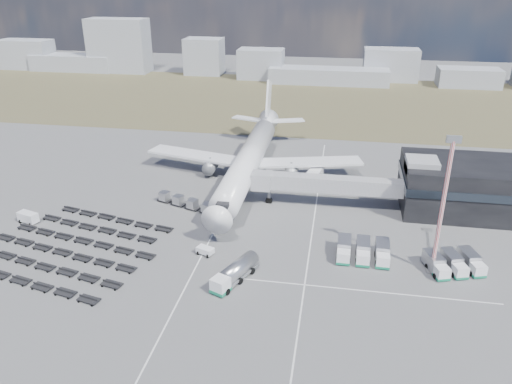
# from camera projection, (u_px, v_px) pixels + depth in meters

# --- Properties ---
(ground) EXTENTS (420.00, 420.00, 0.00)m
(ground) POSITION_uv_depth(u_px,v_px,m) (216.00, 250.00, 86.73)
(ground) COLOR #565659
(ground) RESTS_ON ground
(grass_strip) EXTENTS (420.00, 90.00, 0.01)m
(grass_strip) POSITION_uv_depth(u_px,v_px,m) (287.00, 100.00, 185.65)
(grass_strip) COLOR #4B4A2D
(grass_strip) RESTS_ON ground
(lane_markings) EXTENTS (47.12, 110.00, 0.01)m
(lane_markings) POSITION_uv_depth(u_px,v_px,m) (274.00, 246.00, 87.92)
(lane_markings) COLOR silver
(lane_markings) RESTS_ON ground
(terminal) EXTENTS (30.40, 16.40, 11.00)m
(terminal) POSITION_uv_depth(u_px,v_px,m) (479.00, 186.00, 98.75)
(terminal) COLOR black
(terminal) RESTS_ON ground
(jet_bridge) EXTENTS (30.30, 3.80, 7.05)m
(jet_bridge) POSITION_uv_depth(u_px,v_px,m) (317.00, 184.00, 100.57)
(jet_bridge) COLOR #939399
(jet_bridge) RESTS_ON ground
(airliner) EXTENTS (51.59, 64.53, 17.62)m
(airliner) POSITION_uv_depth(u_px,v_px,m) (250.00, 158.00, 113.68)
(airliner) COLOR white
(airliner) RESTS_ON ground
(skyline) EXTENTS (296.20, 23.65, 24.04)m
(skyline) POSITION_uv_depth(u_px,v_px,m) (296.00, 63.00, 218.31)
(skyline) COLOR #999DA7
(skyline) RESTS_ON ground
(fuel_tanker) EXTENTS (6.25, 10.01, 3.18)m
(fuel_tanker) POSITION_uv_depth(u_px,v_px,m) (235.00, 273.00, 77.33)
(fuel_tanker) COLOR white
(fuel_tanker) RESTS_ON ground
(pushback_tug) EXTENTS (3.29, 2.58, 1.35)m
(pushback_tug) POSITION_uv_depth(u_px,v_px,m) (205.00, 251.00, 85.03)
(pushback_tug) COLOR white
(pushback_tug) RESTS_ON ground
(utility_van) EXTENTS (4.35, 2.91, 2.16)m
(utility_van) POSITION_uv_depth(u_px,v_px,m) (28.00, 218.00, 95.47)
(utility_van) COLOR white
(utility_van) RESTS_ON ground
(catering_truck) EXTENTS (4.19, 7.34, 3.17)m
(catering_truck) POSITION_uv_depth(u_px,v_px,m) (314.00, 178.00, 112.26)
(catering_truck) COLOR white
(catering_truck) RESTS_ON ground
(service_trucks_near) EXTENTS (8.73, 6.67, 2.62)m
(service_trucks_near) POSITION_uv_depth(u_px,v_px,m) (363.00, 251.00, 83.62)
(service_trucks_near) COLOR white
(service_trucks_near) RESTS_ON ground
(service_trucks_far) EXTENTS (9.65, 8.33, 2.49)m
(service_trucks_far) POSITION_uv_depth(u_px,v_px,m) (454.00, 263.00, 80.28)
(service_trucks_far) COLOR white
(service_trucks_far) RESTS_ON ground
(uld_row) EXTENTS (13.62, 6.68, 1.92)m
(uld_row) POSITION_uv_depth(u_px,v_px,m) (185.00, 202.00, 101.67)
(uld_row) COLOR black
(uld_row) RESTS_ON ground
(baggage_dollies) EXTENTS (33.27, 30.27, 0.79)m
(baggage_dollies) POSITION_uv_depth(u_px,v_px,m) (70.00, 247.00, 86.92)
(baggage_dollies) COLOR black
(baggage_dollies) RESTS_ON ground
(floodlight_mast) EXTENTS (2.13, 1.77, 22.88)m
(floodlight_mast) POSITION_uv_depth(u_px,v_px,m) (442.00, 208.00, 75.83)
(floodlight_mast) COLOR red
(floodlight_mast) RESTS_ON ground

